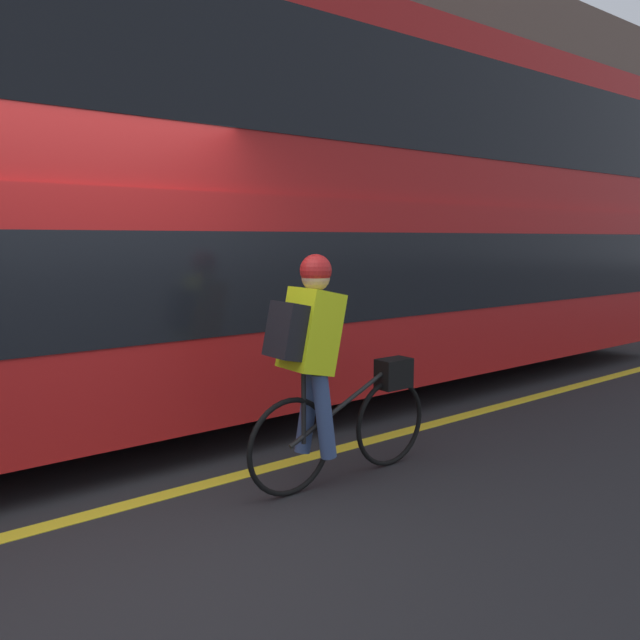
% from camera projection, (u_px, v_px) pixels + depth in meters
% --- Properties ---
extents(ground_plane, '(80.00, 80.00, 0.00)m').
position_uv_depth(ground_plane, '(110.00, 531.00, 3.63)').
color(ground_plane, '#232326').
extents(road_center_line, '(50.00, 0.14, 0.01)m').
position_uv_depth(road_center_line, '(94.00, 514.00, 3.85)').
color(road_center_line, yellow).
rests_on(road_center_line, ground_plane).
extents(bus, '(10.08, 2.60, 3.77)m').
position_uv_depth(bus, '(326.00, 202.00, 6.68)').
color(bus, black).
rests_on(bus, ground_plane).
extents(cyclist_on_bike, '(1.57, 0.32, 1.59)m').
position_uv_depth(cyclist_on_bike, '(324.00, 363.00, 4.21)').
color(cyclist_on_bike, black).
rests_on(cyclist_on_bike, ground_plane).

